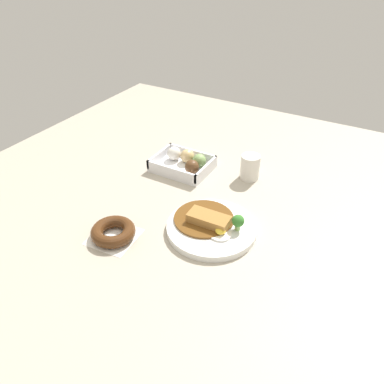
% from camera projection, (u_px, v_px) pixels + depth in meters
% --- Properties ---
extents(ground_plane, '(1.60, 1.60, 0.00)m').
position_uv_depth(ground_plane, '(200.00, 208.00, 1.11)').
color(ground_plane, '#B2A893').
extents(curry_plate, '(0.24, 0.24, 0.06)m').
position_uv_depth(curry_plate, '(211.00, 226.00, 1.02)').
color(curry_plate, white).
rests_on(curry_plate, ground_plane).
extents(donut_box, '(0.19, 0.15, 0.06)m').
position_uv_depth(donut_box, '(185.00, 163.00, 1.28)').
color(donut_box, white).
rests_on(donut_box, ground_plane).
extents(chocolate_ring_donut, '(0.13, 0.13, 0.03)m').
position_uv_depth(chocolate_ring_donut, '(113.00, 232.00, 0.99)').
color(chocolate_ring_donut, white).
rests_on(chocolate_ring_donut, ground_plane).
extents(coffee_mug, '(0.06, 0.06, 0.08)m').
position_uv_depth(coffee_mug, '(250.00, 167.00, 1.22)').
color(coffee_mug, silver).
rests_on(coffee_mug, ground_plane).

